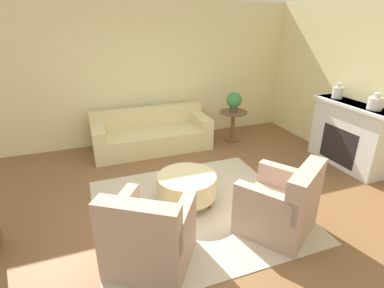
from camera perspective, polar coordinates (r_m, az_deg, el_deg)
ground_plane at (r=4.28m, az=0.70°, el=-12.30°), size 16.00×16.00×0.00m
wall_back at (r=6.38m, az=-8.88°, el=13.02°), size 9.68×0.12×2.80m
rug at (r=4.28m, az=0.70°, el=-12.24°), size 2.72×2.54×0.01m
couch at (r=6.07m, az=-7.66°, el=1.69°), size 2.29×0.86×0.79m
armchair_left at (r=3.30m, az=-8.23°, el=-17.24°), size 1.13×1.12×0.92m
armchair_right at (r=3.88m, az=16.66°, el=-11.20°), size 1.13×1.12×0.92m
ottoman_table at (r=4.27m, az=-1.02°, el=-7.88°), size 0.83×0.83×0.43m
side_table at (r=6.44m, az=7.81°, el=4.44°), size 0.58×0.58×0.65m
fireplace at (r=5.90m, az=27.58°, el=1.73°), size 0.44×1.48×1.14m
vase_mantel_near at (r=5.96m, az=26.00°, el=8.84°), size 0.18×0.18×0.27m
vase_mantel_far at (r=5.48m, az=31.53°, el=6.67°), size 0.22×0.22×0.26m
potted_plant_on_side_table at (r=6.32m, az=8.02°, el=8.17°), size 0.32×0.32×0.41m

